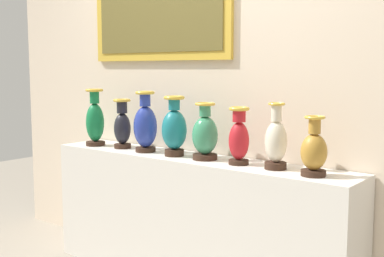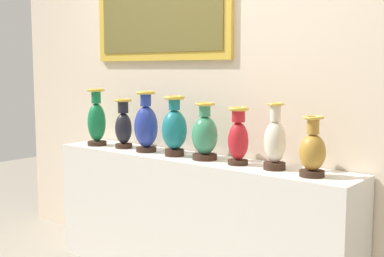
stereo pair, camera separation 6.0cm
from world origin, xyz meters
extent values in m
cube|color=silver|center=(0.00, 0.00, 0.43)|extent=(2.26, 0.38, 0.85)
cube|color=beige|center=(0.00, 0.25, 1.31)|extent=(4.18, 0.10, 2.63)
cube|color=gold|center=(-0.46, 0.19, 1.84)|extent=(1.28, 0.03, 0.69)
cube|color=brown|center=(-0.46, 0.17, 1.84)|extent=(1.16, 0.01, 0.57)
cylinder|color=#382319|center=(-0.89, -0.05, 0.87)|extent=(0.14, 0.14, 0.03)
ellipsoid|color=#14723D|center=(-0.89, -0.05, 1.03)|extent=(0.14, 0.14, 0.29)
cylinder|color=#14723D|center=(-0.89, -0.05, 1.22)|extent=(0.07, 0.07, 0.10)
torus|color=gold|center=(-0.89, -0.05, 1.27)|extent=(0.13, 0.13, 0.02)
cylinder|color=#382319|center=(-0.64, -0.02, 0.87)|extent=(0.12, 0.12, 0.03)
ellipsoid|color=black|center=(-0.64, -0.02, 1.00)|extent=(0.12, 0.12, 0.23)
cylinder|color=black|center=(-0.64, -0.02, 1.16)|extent=(0.08, 0.08, 0.09)
torus|color=gold|center=(-0.64, -0.02, 1.21)|extent=(0.13, 0.13, 0.02)
cylinder|color=#382319|center=(-0.39, -0.03, 0.87)|extent=(0.14, 0.14, 0.03)
ellipsoid|color=#263899|center=(-0.39, -0.03, 1.03)|extent=(0.16, 0.16, 0.29)
cylinder|color=#263899|center=(-0.39, -0.03, 1.22)|extent=(0.08, 0.08, 0.09)
torus|color=gold|center=(-0.39, -0.03, 1.27)|extent=(0.13, 0.13, 0.02)
cylinder|color=#382319|center=(-0.13, -0.03, 0.88)|extent=(0.13, 0.13, 0.04)
ellipsoid|color=#19727A|center=(-0.13, -0.03, 1.03)|extent=(0.17, 0.17, 0.26)
cylinder|color=#19727A|center=(-0.13, -0.03, 1.20)|extent=(0.08, 0.08, 0.08)
torus|color=gold|center=(-0.13, -0.03, 1.24)|extent=(0.14, 0.14, 0.02)
cylinder|color=#382319|center=(0.12, -0.01, 0.87)|extent=(0.16, 0.16, 0.03)
ellipsoid|color=#388C60|center=(0.12, -0.01, 1.01)|extent=(0.16, 0.16, 0.24)
cylinder|color=#388C60|center=(0.12, -0.01, 1.17)|extent=(0.07, 0.07, 0.08)
torus|color=gold|center=(0.12, -0.01, 1.21)|extent=(0.13, 0.13, 0.02)
cylinder|color=#382319|center=(0.38, -0.02, 0.87)|extent=(0.12, 0.12, 0.03)
ellipsoid|color=red|center=(0.38, -0.02, 1.00)|extent=(0.12, 0.12, 0.23)
cylinder|color=red|center=(0.38, -0.02, 1.15)|extent=(0.08, 0.08, 0.08)
torus|color=gold|center=(0.38, -0.02, 1.19)|extent=(0.12, 0.12, 0.02)
cylinder|color=#382319|center=(0.62, -0.01, 0.88)|extent=(0.13, 0.13, 0.04)
ellipsoid|color=beige|center=(0.62, -0.01, 1.01)|extent=(0.13, 0.13, 0.24)
cylinder|color=beige|center=(0.62, -0.01, 1.18)|extent=(0.06, 0.06, 0.10)
torus|color=gold|center=(0.62, -0.01, 1.23)|extent=(0.10, 0.10, 0.02)
cylinder|color=#382319|center=(0.88, -0.05, 0.87)|extent=(0.14, 0.14, 0.03)
ellipsoid|color=#B27F2D|center=(0.88, -0.05, 0.99)|extent=(0.14, 0.14, 0.20)
cylinder|color=#B27F2D|center=(0.88, -0.05, 1.13)|extent=(0.06, 0.06, 0.09)
torus|color=gold|center=(0.88, -0.05, 1.17)|extent=(0.11, 0.11, 0.02)
camera|label=1|loc=(2.02, -2.55, 1.43)|focal=46.99mm
camera|label=2|loc=(2.06, -2.51, 1.43)|focal=46.99mm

